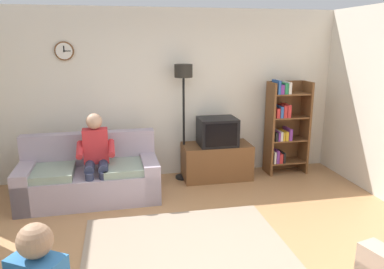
# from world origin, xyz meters

# --- Properties ---
(ground_plane) EXTENTS (12.00, 12.00, 0.00)m
(ground_plane) POSITION_xyz_m (0.00, 0.00, 0.00)
(ground_plane) COLOR #B27F51
(back_wall_assembly) EXTENTS (6.20, 0.17, 2.70)m
(back_wall_assembly) POSITION_xyz_m (-0.00, 2.66, 1.35)
(back_wall_assembly) COLOR silver
(back_wall_assembly) RESTS_ON ground_plane
(couch) EXTENTS (1.92, 0.93, 0.90)m
(couch) POSITION_xyz_m (-1.25, 1.82, 0.31)
(couch) COLOR #A899A8
(couch) RESTS_ON ground_plane
(tv_stand) EXTENTS (1.10, 0.56, 0.57)m
(tv_stand) POSITION_xyz_m (0.72, 2.25, 0.29)
(tv_stand) COLOR brown
(tv_stand) RESTS_ON ground_plane
(tv) EXTENTS (0.60, 0.49, 0.44)m
(tv) POSITION_xyz_m (0.72, 2.23, 0.79)
(tv) COLOR black
(tv) RESTS_ON tv_stand
(bookshelf) EXTENTS (0.68, 0.36, 1.59)m
(bookshelf) POSITION_xyz_m (1.91, 2.32, 0.82)
(bookshelf) COLOR brown
(bookshelf) RESTS_ON ground_plane
(floor_lamp) EXTENTS (0.28, 0.28, 1.85)m
(floor_lamp) POSITION_xyz_m (0.20, 2.35, 1.45)
(floor_lamp) COLOR black
(floor_lamp) RESTS_ON ground_plane
(area_rug) EXTENTS (2.20, 1.70, 0.01)m
(area_rug) POSITION_xyz_m (-0.16, 0.26, 0.01)
(area_rug) COLOR gray
(area_rug) RESTS_ON ground_plane
(person_on_couch) EXTENTS (0.52, 0.54, 1.24)m
(person_on_couch) POSITION_xyz_m (-1.14, 1.71, 0.70)
(person_on_couch) COLOR red
(person_on_couch) RESTS_ON ground_plane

